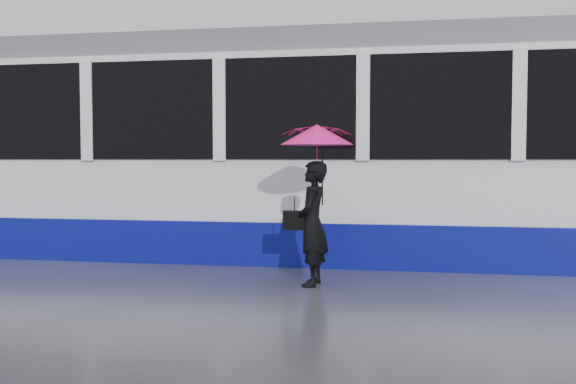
# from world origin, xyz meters

# --- Properties ---
(ground) EXTENTS (90.00, 90.00, 0.00)m
(ground) POSITION_xyz_m (0.00, 0.00, 0.00)
(ground) COLOR #2F2F35
(ground) RESTS_ON ground
(rails) EXTENTS (34.00, 1.51, 0.02)m
(rails) POSITION_xyz_m (0.00, 2.50, 0.01)
(rails) COLOR #3F3D38
(rails) RESTS_ON ground
(tram) EXTENTS (26.00, 2.56, 3.35)m
(tram) POSITION_xyz_m (-1.40, 2.50, 1.64)
(tram) COLOR white
(tram) RESTS_ON ground
(woman) EXTENTS (0.36, 0.55, 1.48)m
(woman) POSITION_xyz_m (1.59, 0.07, 0.74)
(woman) COLOR black
(woman) RESTS_ON ground
(umbrella) EXTENTS (0.89, 0.89, 1.00)m
(umbrella) POSITION_xyz_m (1.64, 0.07, 1.62)
(umbrella) COLOR #E21363
(umbrella) RESTS_ON ground
(handbag) EXTENTS (0.27, 0.12, 0.41)m
(handbag) POSITION_xyz_m (1.37, 0.09, 0.78)
(handbag) COLOR black
(handbag) RESTS_ON ground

